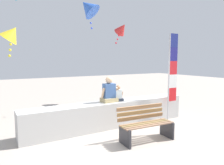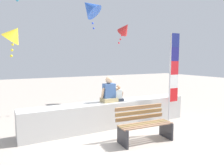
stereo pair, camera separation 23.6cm
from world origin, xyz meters
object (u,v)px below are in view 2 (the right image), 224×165
at_px(person_adult, 109,92).
at_px(flag_banner, 173,72).
at_px(kite_red, 125,29).
at_px(person_child, 118,95).
at_px(kite_blue, 90,7).
at_px(kite_yellow, 14,34).
at_px(park_bench, 144,125).

relative_size(person_adult, flag_banner, 0.27).
bearing_deg(kite_red, person_adult, -128.40).
bearing_deg(person_child, kite_blue, 94.56).
height_order(person_adult, kite_red, kite_red).
bearing_deg(kite_red, person_child, -124.66).
bearing_deg(kite_yellow, person_child, -34.60).
height_order(person_adult, flag_banner, flag_banner).
relative_size(park_bench, person_adult, 1.86).
xyz_separation_m(person_child, kite_red, (2.24, 3.24, 2.63)).
bearing_deg(person_child, park_bench, -92.06).
bearing_deg(kite_yellow, park_bench, -50.69).
xyz_separation_m(kite_yellow, kite_blue, (2.66, -0.02, 1.13)).
height_order(person_adult, kite_blue, kite_blue).
height_order(person_child, kite_red, kite_red).
bearing_deg(park_bench, kite_red, 63.87).
bearing_deg(person_child, person_adult, -179.94).
height_order(kite_red, kite_blue, kite_blue).
distance_m(park_bench, kite_red, 6.11).
bearing_deg(person_adult, kite_yellow, 142.02).
relative_size(kite_red, kite_blue, 0.94).
xyz_separation_m(park_bench, person_child, (0.05, 1.43, 0.58)).
relative_size(park_bench, kite_blue, 1.22).
distance_m(flag_banner, kite_yellow, 5.36).
bearing_deg(flag_banner, person_child, 163.18).
bearing_deg(flag_banner, kite_red, 83.10).
distance_m(kite_yellow, kite_blue, 2.89).
bearing_deg(kite_blue, kite_yellow, 179.62).
distance_m(kite_yellow, kite_red, 5.26).
bearing_deg(person_child, kite_red, 55.34).
bearing_deg(kite_blue, flag_banner, -51.80).
distance_m(park_bench, kite_blue, 4.96).
distance_m(kite_red, kite_blue, 2.77).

